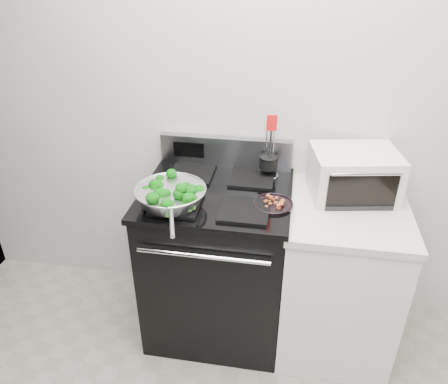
% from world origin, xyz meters
% --- Properties ---
extents(back_wall, '(4.00, 0.02, 2.70)m').
position_xyz_m(back_wall, '(0.00, 1.75, 1.35)').
color(back_wall, silver).
rests_on(back_wall, ground).
extents(gas_range, '(0.79, 0.69, 1.13)m').
position_xyz_m(gas_range, '(-0.30, 1.41, 0.49)').
color(gas_range, black).
rests_on(gas_range, floor).
extents(counter, '(0.62, 0.68, 0.92)m').
position_xyz_m(counter, '(0.39, 1.41, 0.46)').
color(counter, white).
rests_on(counter, floor).
extents(skillet, '(0.36, 0.56, 0.08)m').
position_xyz_m(skillet, '(-0.50, 1.24, 1.01)').
color(skillet, silver).
rests_on(skillet, gas_range).
extents(broccoli_pile, '(0.28, 0.28, 0.10)m').
position_xyz_m(broccoli_pile, '(-0.50, 1.25, 1.03)').
color(broccoli_pile, '#043306').
rests_on(broccoli_pile, skillet).
extents(bacon_plate, '(0.20, 0.20, 0.04)m').
position_xyz_m(bacon_plate, '(0.00, 1.32, 0.97)').
color(bacon_plate, black).
rests_on(bacon_plate, gas_range).
extents(utensil_holder, '(0.12, 0.12, 0.37)m').
position_xyz_m(utensil_holder, '(-0.05, 1.63, 1.02)').
color(utensil_holder, silver).
rests_on(utensil_holder, gas_range).
extents(toaster_oven, '(0.48, 0.40, 0.25)m').
position_xyz_m(toaster_oven, '(0.40, 1.55, 1.04)').
color(toaster_oven, silver).
rests_on(toaster_oven, counter).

